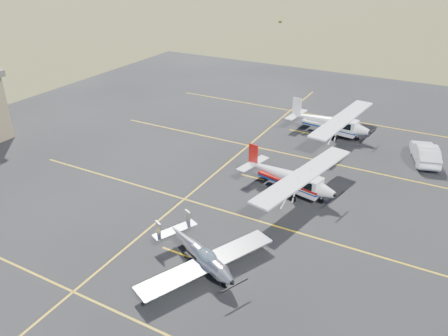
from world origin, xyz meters
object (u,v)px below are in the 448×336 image
Objects in this scene: aircraft_cessna at (290,177)px; sedan at (425,153)px; aircraft_low_wing at (201,255)px; aircraft_plain at (330,122)px.

aircraft_cessna is 2.32× the size of sedan.
aircraft_low_wing is 23.16m from aircraft_plain.
sedan is (8.38, 10.41, -0.46)m from aircraft_cessna.
aircraft_plain is 9.19m from sedan.
aircraft_cessna is (1.36, 10.70, 0.38)m from aircraft_low_wing.
aircraft_plain is at bearing -29.03° from sedan.
aircraft_cessna is 0.94× the size of aircraft_plain.
sedan is at bearing -5.75° from aircraft_plain.
aircraft_cessna is 12.46m from aircraft_plain.
aircraft_low_wing is 0.69× the size of aircraft_plain.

